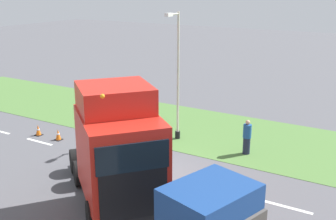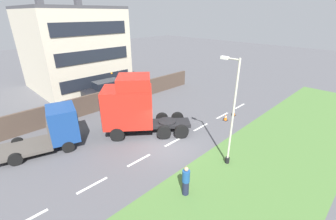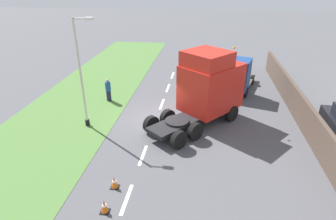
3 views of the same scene
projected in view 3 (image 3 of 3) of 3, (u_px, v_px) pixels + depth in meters
name	position (u px, v px, depth m)	size (l,w,h in m)	color
ground_plane	(156.00, 120.00, 18.08)	(120.00, 120.00, 0.00)	#515156
grass_verge	(68.00, 114.00, 18.81)	(7.00, 44.00, 0.01)	#4C7538
lane_markings	(154.00, 125.00, 17.46)	(0.16, 21.00, 0.00)	white
boundary_wall	(305.00, 117.00, 16.60)	(0.25, 24.00, 1.79)	#4C3D33
lorry_cab	(208.00, 87.00, 17.18)	(5.95, 6.40, 4.66)	black
flatbed_truck	(234.00, 75.00, 21.54)	(3.61, 5.45, 2.86)	navy
lamp_post	(83.00, 78.00, 16.09)	(1.25, 0.26, 6.51)	black
pedestrian	(108.00, 90.00, 20.49)	(0.39, 0.39, 1.69)	#1E233D
traffic_cone_lead	(114.00, 182.00, 12.30)	(0.36, 0.36, 0.58)	black
traffic_cone_trailing	(104.00, 206.00, 11.03)	(0.36, 0.36, 0.58)	black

